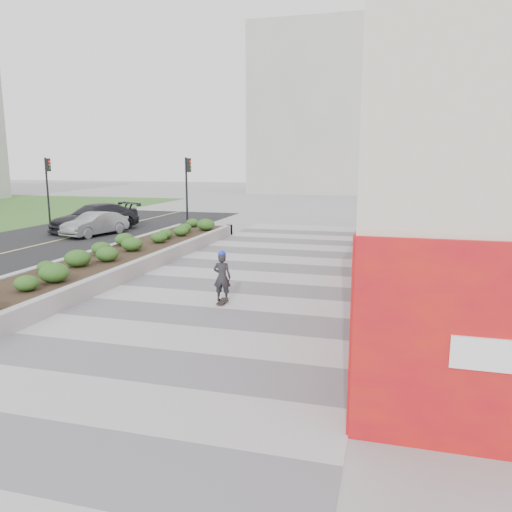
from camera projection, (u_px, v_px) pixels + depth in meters
The scene contains 12 objects.
ground at pixel (181, 341), 11.27m from camera, with size 160.00×160.00×0.00m, color gray.
walkway at pixel (224, 304), 14.11m from camera, with size 8.00×36.00×0.01m, color #A8A8AD.
building at pixel (471, 162), 17.20m from camera, with size 6.04×24.08×8.00m.
planter at pixel (123, 255), 19.25m from camera, with size 3.00×18.00×0.90m.
traffic_signal_near at pixel (188, 182), 29.20m from camera, with size 0.33×0.28×4.20m.
traffic_signal_far at pixel (48, 181), 31.13m from camera, with size 0.33×0.28×4.20m.
distant_bldg_north_l at pixel (320, 112), 62.77m from camera, with size 16.00×12.00×20.00m, color #ADAAA3.
distant_bldg_north_r at pixel (487, 95), 61.91m from camera, with size 14.00×10.00×24.00m, color #ADAAA3.
manhole_cover at pixel (241, 306), 13.98m from camera, with size 0.44×0.44×0.01m, color #595654.
skateboarder at pixel (222, 277), 14.10m from camera, with size 0.53×0.74×1.53m.
car_silver at pixel (95, 224), 27.04m from camera, with size 1.34×3.85×1.27m, color gray.
car_dark at pixel (95, 218), 28.72m from camera, with size 2.17×5.34×1.55m, color black.
Camera 1 is at (4.47, -9.87, 4.01)m, focal length 35.00 mm.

